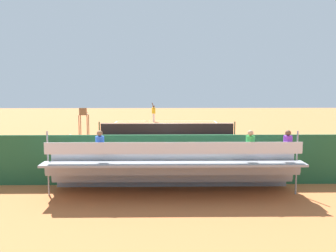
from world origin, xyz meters
The scene contains 13 objects.
ground_plane centered at (0.00, 0.00, 0.00)m, with size 60.00×60.00×0.00m, color #C66B38.
court_line_markings centered at (0.00, -0.04, 0.00)m, with size 10.10×22.20×0.01m.
tennis_net centered at (0.00, 0.00, 0.50)m, with size 10.30×0.10×1.07m.
backdrop_wall centered at (0.00, 14.00, 1.00)m, with size 18.00×0.16×2.00m, color #235633.
bleacher_stand centered at (-0.07, 15.37, 0.93)m, with size 9.06×2.40×2.48m.
umpire_chair centered at (6.20, 0.29, 1.31)m, with size 0.67×0.67×2.14m.
courtside_bench centered at (-1.64, 13.27, 0.56)m, with size 1.80×0.40×0.93m.
equipment_bag centered at (-0.06, 13.40, 0.18)m, with size 0.90×0.36×0.36m, color #334C8C.
tennis_player centered at (1.22, -10.11, 1.02)m, with size 0.45×0.56×1.93m.
tennis_racket centered at (2.06, -10.39, 0.01)m, with size 0.43×0.57×0.03m.
tennis_ball_near centered at (0.01, -8.96, 0.03)m, with size 0.07×0.07×0.07m, color #CCDB33.
tennis_ball_far centered at (3.18, -7.77, 0.03)m, with size 0.07×0.07×0.07m, color #CCDB33.
line_judge centered at (4.33, 13.36, 1.02)m, with size 0.41×0.55×1.93m.
Camera 1 is at (0.40, 29.55, 4.15)m, focal length 42.35 mm.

